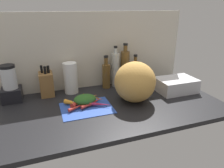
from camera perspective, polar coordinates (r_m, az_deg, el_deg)
The scene contains 23 objects.
ground_plane at distance 141.29cm, azimuth -3.60°, elevation -6.59°, with size 170.00×80.00×3.00cm, color black.
wall_back at distance 166.19cm, azimuth -7.58°, elevation 9.08°, with size 170.00×3.00×60.00cm, color beige.
cutting_board at distance 137.73cm, azimuth -7.07°, elevation -6.60°, with size 33.61×25.91×0.80cm, color #2D51B7.
carrot_0 at distance 147.43cm, azimuth -6.48°, elevation -3.77°, with size 3.19×3.19×15.09cm, color orange.
carrot_1 at distance 148.03cm, azimuth -5.28°, elevation -3.74°, with size 2.59×2.59×16.91cm, color orange.
carrot_2 at distance 137.18cm, azimuth -6.66°, elevation -5.91°, with size 2.55×2.55×10.66cm, color red.
carrot_3 at distance 140.10cm, azimuth -10.38°, elevation -5.32°, with size 3.47×3.47×15.37cm, color orange.
carrot_4 at distance 142.75cm, azimuth -8.56°, elevation -4.81°, with size 2.88×2.88×12.48cm, color #B2264C.
carrot_5 at distance 145.31cm, azimuth -6.88°, elevation -4.25°, with size 2.84×2.84×17.03cm, color red.
carrot_6 at distance 137.71cm, azimuth -3.29°, elevation -5.66°, with size 2.65×2.65×15.35cm, color #B2264C.
carrot_7 at distance 141.62cm, azimuth -9.42°, elevation -4.96°, with size 3.44×3.44×14.38cm, color red.
carrot_8 at distance 141.55cm, azimuth -4.73°, elevation -4.84°, with size 3.02×3.02×12.47cm, color red.
carrot_9 at distance 136.40cm, azimuth -9.53°, elevation -6.29°, with size 2.31×2.31×14.26cm, color red.
carrot_greens_pile at distance 141.13cm, azimuth -7.58°, elevation -4.26°, with size 15.33×11.79×6.48cm, color #2D6023.
winter_squash at distance 142.89cm, azimuth 6.43°, elevation 0.58°, with size 28.83×28.50×28.57cm, color gold.
knife_block at distance 160.76cm, azimuth -17.78°, elevation 0.05°, with size 9.75×12.84×23.06cm.
blender_appliance at distance 159.50cm, azimuth -26.47°, elevation -0.49°, with size 13.28×13.28×26.42cm.
paper_towel_roll at distance 160.14cm, azimuth -11.46°, elevation 1.67°, with size 10.42×10.42×23.91cm, color white.
bottle_0 at distance 167.23cm, azimuth -1.62°, elevation 2.54°, with size 6.56×6.56×26.99cm.
bottle_1 at distance 170.18cm, azimuth 0.99°, elevation 4.13°, with size 6.68×6.68×33.77cm.
bottle_2 at distance 171.81cm, azimuth 3.65°, elevation 4.58°, with size 7.12×7.12×35.64cm.
bottle_3 at distance 174.76cm, azimuth 6.40°, elevation 3.18°, with size 6.76×6.76×26.25cm.
dish_rack at distance 169.39cm, azimuth 17.40°, elevation -0.24°, with size 29.87×21.08×10.46cm, color silver.
Camera 1 is at (-33.31, -120.76, 63.85)cm, focal length 32.78 mm.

